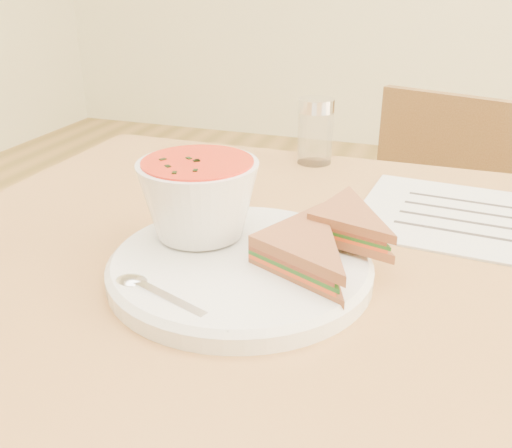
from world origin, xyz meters
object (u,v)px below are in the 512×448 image
at_px(chair_far, 412,297).
at_px(soup_bowl, 199,202).
at_px(condiment_shaker, 315,131).
at_px(plate, 240,268).

bearing_deg(chair_far, soup_bowl, 88.14).
relative_size(chair_far, condiment_shaker, 7.79).
bearing_deg(plate, soup_bowl, 151.03).
distance_m(chair_far, plate, 0.72).
xyz_separation_m(plate, soup_bowl, (-0.06, 0.03, 0.05)).
height_order(plate, soup_bowl, soup_bowl).
distance_m(plate, condiment_shaker, 0.38).
bearing_deg(plate, chair_far, 75.89).
bearing_deg(condiment_shaker, plate, -87.25).
height_order(chair_far, condiment_shaker, condiment_shaker).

